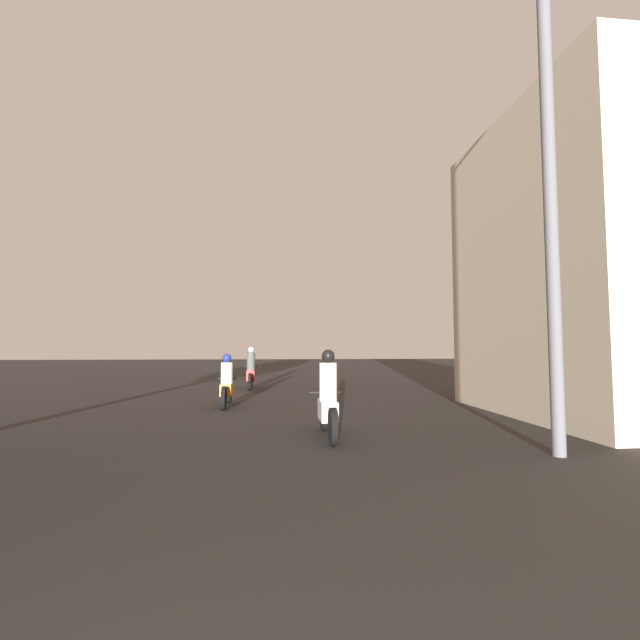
% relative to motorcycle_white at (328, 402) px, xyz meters
% --- Properties ---
extents(motorcycle_white, '(0.60, 1.95, 1.59)m').
position_rel_motorcycle_white_xyz_m(motorcycle_white, '(0.00, 0.00, 0.00)').
color(motorcycle_white, black).
rests_on(motorcycle_white, ground_plane).
extents(motorcycle_orange, '(0.60, 1.98, 1.46)m').
position_rel_motorcycle_white_xyz_m(motorcycle_orange, '(-2.29, 4.33, -0.05)').
color(motorcycle_orange, black).
rests_on(motorcycle_orange, ground_plane).
extents(motorcycle_red, '(0.60, 2.09, 1.66)m').
position_rel_motorcycle_white_xyz_m(motorcycle_red, '(-1.91, 9.35, 0.02)').
color(motorcycle_red, black).
rests_on(motorcycle_red, ground_plane).
extents(building_right_near, '(4.45, 6.19, 7.32)m').
position_rel_motorcycle_white_xyz_m(building_right_near, '(6.73, 1.75, 3.02)').
color(building_right_near, beige).
rests_on(building_right_near, ground_plane).
extents(utility_pole_near, '(1.60, 0.20, 8.32)m').
position_rel_motorcycle_white_xyz_m(utility_pole_near, '(3.29, -1.70, 3.69)').
color(utility_pole_near, slate).
rests_on(utility_pole_near, ground_plane).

